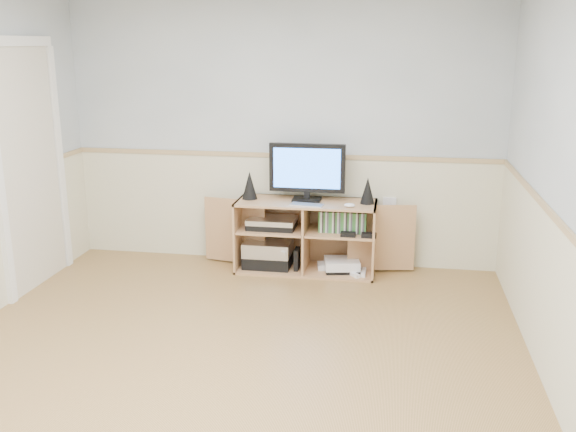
% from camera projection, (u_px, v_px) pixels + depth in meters
% --- Properties ---
extents(room, '(4.04, 4.54, 2.54)m').
position_uv_depth(room, '(212.00, 182.00, 3.88)').
color(room, '#B1854E').
rests_on(room, ground).
extents(media_cabinet, '(1.96, 0.47, 0.65)m').
position_uv_depth(media_cabinet, '(307.00, 234.00, 5.88)').
color(media_cabinet, tan).
rests_on(media_cabinet, floor).
extents(monitor, '(0.68, 0.18, 0.52)m').
position_uv_depth(monitor, '(307.00, 170.00, 5.72)').
color(monitor, black).
rests_on(monitor, media_cabinet).
extents(speaker_left, '(0.14, 0.14, 0.25)m').
position_uv_depth(speaker_left, '(250.00, 185.00, 5.81)').
color(speaker_left, black).
rests_on(speaker_left, media_cabinet).
extents(speaker_right, '(0.13, 0.13, 0.23)m').
position_uv_depth(speaker_right, '(368.00, 191.00, 5.65)').
color(speaker_right, black).
rests_on(speaker_right, media_cabinet).
extents(keyboard, '(0.30, 0.15, 0.01)m').
position_uv_depth(keyboard, '(307.00, 205.00, 5.61)').
color(keyboard, white).
rests_on(keyboard, media_cabinet).
extents(mouse, '(0.10, 0.07, 0.04)m').
position_uv_depth(mouse, '(350.00, 205.00, 5.54)').
color(mouse, white).
rests_on(mouse, media_cabinet).
extents(av_components, '(0.52, 0.32, 0.47)m').
position_uv_depth(av_components, '(270.00, 246.00, 5.91)').
color(av_components, black).
rests_on(av_components, media_cabinet).
extents(game_consoles, '(0.46, 0.31, 0.11)m').
position_uv_depth(game_consoles, '(341.00, 265.00, 5.83)').
color(game_consoles, white).
rests_on(game_consoles, media_cabinet).
extents(game_cases, '(0.42, 0.14, 0.19)m').
position_uv_depth(game_cases, '(343.00, 222.00, 5.72)').
color(game_cases, '#3F8C3F').
rests_on(game_cases, media_cabinet).
extents(wall_outlet, '(0.12, 0.03, 0.12)m').
position_uv_depth(wall_outlet, '(390.00, 204.00, 5.87)').
color(wall_outlet, white).
rests_on(wall_outlet, wall_back).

